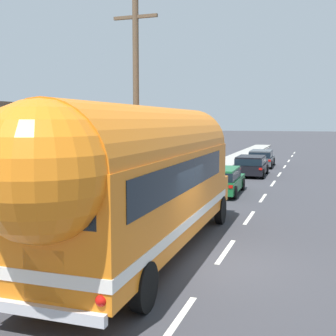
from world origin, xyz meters
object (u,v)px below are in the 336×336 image
object	(u,v)px
car_second	(251,164)
car_third	(261,157)
utility_pole	(136,103)
car_lead	(221,179)
painted_bus	(142,175)

from	to	relation	value
car_second	car_third	world-z (taller)	same
utility_pole	car_lead	size ratio (longest dim) A/B	1.97
painted_bus	car_lead	distance (m)	11.16
car_lead	utility_pole	bearing A→B (deg)	-111.70
car_second	painted_bus	bearing A→B (deg)	-90.60
car_lead	car_third	world-z (taller)	same
utility_pole	car_third	size ratio (longest dim) A/B	1.92
painted_bus	car_third	distance (m)	25.09
utility_pole	painted_bus	distance (m)	6.28
utility_pole	car_third	bearing A→B (deg)	82.47
car_second	car_lead	bearing A→B (deg)	-92.79
car_second	car_third	bearing A→B (deg)	90.36
car_third	painted_bus	bearing A→B (deg)	-90.37
painted_bus	car_third	world-z (taller)	painted_bus
car_second	car_third	size ratio (longest dim) A/B	0.97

